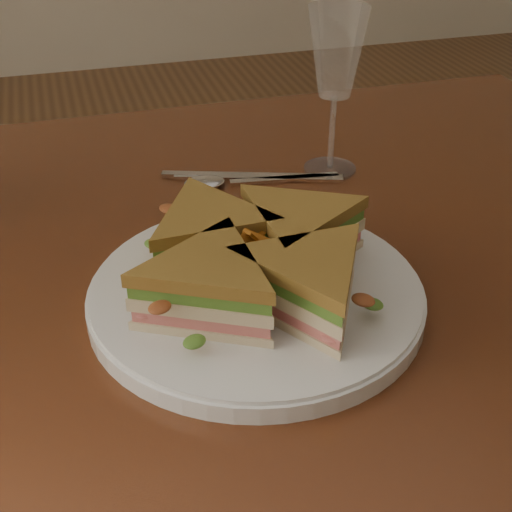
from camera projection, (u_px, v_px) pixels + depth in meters
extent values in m
cube|color=#391A0D|center=(194.00, 270.00, 0.72)|extent=(1.20, 0.80, 0.04)
cylinder|color=#341A0F|center=(450.00, 295.00, 1.32)|extent=(0.06, 0.06, 0.71)
cylinder|color=white|center=(256.00, 296.00, 0.63)|extent=(0.30, 0.30, 0.02)
cube|color=silver|center=(285.00, 180.00, 0.84)|extent=(0.13, 0.03, 0.00)
ellipsoid|color=silver|center=(204.00, 183.00, 0.83)|extent=(0.05, 0.03, 0.01)
cube|color=silver|center=(258.00, 178.00, 0.84)|extent=(0.19, 0.08, 0.00)
cube|color=silver|center=(183.00, 176.00, 0.85)|extent=(0.05, 0.03, 0.00)
cylinder|color=white|center=(330.00, 169.00, 0.87)|extent=(0.06, 0.06, 0.00)
cylinder|color=white|center=(332.00, 132.00, 0.84)|extent=(0.01, 0.01, 0.09)
cone|color=white|center=(337.00, 52.00, 0.79)|extent=(0.07, 0.07, 0.10)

